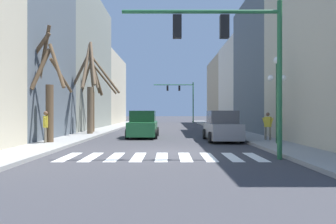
# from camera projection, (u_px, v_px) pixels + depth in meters

# --- Properties ---
(ground_plane) EXTENTS (240.00, 240.00, 0.00)m
(ground_plane) POSITION_uv_depth(u_px,v_px,m) (162.00, 153.00, 13.90)
(ground_plane) COLOR #38383D
(sidewalk_left) EXTENTS (2.13, 90.00, 0.15)m
(sidewalk_left) POSITION_uv_depth(u_px,v_px,m) (29.00, 151.00, 13.89)
(sidewalk_left) COLOR gray
(sidewalk_left) RESTS_ON ground_plane
(sidewalk_right) EXTENTS (2.13, 90.00, 0.15)m
(sidewalk_right) POSITION_uv_depth(u_px,v_px,m) (295.00, 151.00, 13.90)
(sidewalk_right) COLOR gray
(sidewalk_right) RESTS_ON ground_plane
(building_row_left) EXTENTS (6.00, 46.17, 13.25)m
(building_row_left) POSITION_uv_depth(u_px,v_px,m) (62.00, 70.00, 30.69)
(building_row_left) COLOR #BCB299
(building_row_left) RESTS_ON ground_plane
(building_row_right) EXTENTS (6.00, 46.42, 11.11)m
(building_row_right) POSITION_uv_depth(u_px,v_px,m) (269.00, 77.00, 30.60)
(building_row_right) COLOR #BCB299
(building_row_right) RESTS_ON ground_plane
(crosswalk_stripes) EXTENTS (7.65, 2.60, 0.01)m
(crosswalk_stripes) POSITION_uv_depth(u_px,v_px,m) (161.00, 157.00, 12.56)
(crosswalk_stripes) COLOR white
(crosswalk_stripes) RESTS_ON ground_plane
(traffic_signal_near) EXTENTS (5.86, 0.28, 5.80)m
(traffic_signal_near) POSITION_uv_depth(u_px,v_px,m) (233.00, 45.00, 11.95)
(traffic_signal_near) COLOR #236038
(traffic_signal_near) RESTS_ON ground_plane
(traffic_signal_far) EXTENTS (6.49, 0.28, 6.55)m
(traffic_signal_far) POSITION_uv_depth(u_px,v_px,m) (182.00, 94.00, 53.08)
(traffic_signal_far) COLOR #236038
(traffic_signal_far) RESTS_ON ground_plane
(street_lamp_right_corner) EXTENTS (0.95, 0.36, 4.38)m
(street_lamp_right_corner) POSITION_uv_depth(u_px,v_px,m) (277.00, 82.00, 16.48)
(street_lamp_right_corner) COLOR #1E4C2D
(street_lamp_right_corner) RESTS_ON sidewalk_right
(car_parked_right_far) EXTENTS (2.01, 4.45, 1.71)m
(car_parked_right_far) POSITION_uv_depth(u_px,v_px,m) (140.00, 119.00, 43.64)
(car_parked_right_far) COLOR black
(car_parked_right_far) RESTS_ON ground_plane
(car_parked_left_near) EXTENTS (2.10, 4.81, 1.54)m
(car_parked_left_near) POSITION_uv_depth(u_px,v_px,m) (144.00, 118.00, 50.60)
(car_parked_left_near) COLOR gray
(car_parked_left_near) RESTS_ON ground_plane
(car_parked_left_mid) EXTENTS (2.03, 4.60, 1.82)m
(car_parked_left_mid) POSITION_uv_depth(u_px,v_px,m) (143.00, 125.00, 22.24)
(car_parked_left_mid) COLOR #236B38
(car_parked_left_mid) RESTS_ON ground_plane
(car_parked_right_mid) EXTENTS (1.97, 4.53, 1.81)m
(car_parked_right_mid) POSITION_uv_depth(u_px,v_px,m) (222.00, 127.00, 19.51)
(car_parked_right_mid) COLOR gray
(car_parked_right_mid) RESTS_ON ground_plane
(pedestrian_on_left_sidewalk) EXTENTS (0.58, 0.47, 1.55)m
(pedestrian_on_left_sidewalk) POSITION_uv_depth(u_px,v_px,m) (267.00, 124.00, 18.53)
(pedestrian_on_left_sidewalk) COLOR #7A705B
(pedestrian_on_left_sidewalk) RESTS_ON sidewalk_right
(pedestrian_on_right_sidewalk) EXTENTS (0.29, 0.70, 1.63)m
(pedestrian_on_right_sidewalk) POSITION_uv_depth(u_px,v_px,m) (45.00, 124.00, 16.96)
(pedestrian_on_right_sidewalk) COLOR #7A705B
(pedestrian_on_right_sidewalk) RESTS_ON sidewalk_left
(street_tree_right_mid) EXTENTS (3.53, 2.81, 6.03)m
(street_tree_right_mid) POSITION_uv_depth(u_px,v_px,m) (95.00, 94.00, 26.29)
(street_tree_right_mid) COLOR brown
(street_tree_right_mid) RESTS_ON sidewalk_left
(street_tree_left_mid) EXTENTS (3.62, 2.33, 6.20)m
(street_tree_left_mid) POSITION_uv_depth(u_px,v_px,m) (45.00, 87.00, 17.25)
(street_tree_left_mid) COLOR brown
(street_tree_left_mid) RESTS_ON sidewalk_left
(street_tree_right_near) EXTENTS (2.66, 3.31, 6.74)m
(street_tree_right_near) POSITION_uv_depth(u_px,v_px,m) (89.00, 88.00, 23.69)
(street_tree_right_near) COLOR brown
(street_tree_right_near) RESTS_ON sidewalk_left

